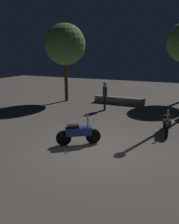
# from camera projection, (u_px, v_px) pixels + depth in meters

# --- Properties ---
(ground_plane) EXTENTS (40.00, 40.00, 0.00)m
(ground_plane) POSITION_uv_depth(u_px,v_px,m) (92.00, 147.00, 8.07)
(ground_plane) COLOR #605951
(motorcycle_blue_foreground) EXTENTS (1.43, 1.01, 1.11)m
(motorcycle_blue_foreground) POSITION_uv_depth(u_px,v_px,m) (78.00, 133.00, 8.21)
(motorcycle_blue_foreground) COLOR black
(motorcycle_blue_foreground) RESTS_ON ground_plane
(motorcycle_black_parked_left) EXTENTS (0.42, 1.66, 1.11)m
(motorcycle_black_parked_left) POSITION_uv_depth(u_px,v_px,m) (166.00, 123.00, 9.40)
(motorcycle_black_parked_left) COLOR black
(motorcycle_black_parked_left) RESTS_ON ground_plane
(person_rider_beside) EXTENTS (0.36, 0.65, 1.69)m
(person_rider_beside) POSITION_uv_depth(u_px,v_px,m) (105.00, 93.00, 12.99)
(person_rider_beside) COLOR black
(person_rider_beside) RESTS_ON ground_plane
(tree_center_bg) EXTENTS (2.72, 2.72, 5.19)m
(tree_center_bg) POSITION_uv_depth(u_px,v_px,m) (65.00, 45.00, 14.88)
(tree_center_bg) COLOR #4C331E
(tree_center_bg) RESTS_ON ground_plane
(planter_wall_low) EXTENTS (3.37, 0.50, 0.45)m
(planter_wall_low) POSITION_uv_depth(u_px,v_px,m) (119.00, 100.00, 14.89)
(planter_wall_low) COLOR gray
(planter_wall_low) RESTS_ON ground_plane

